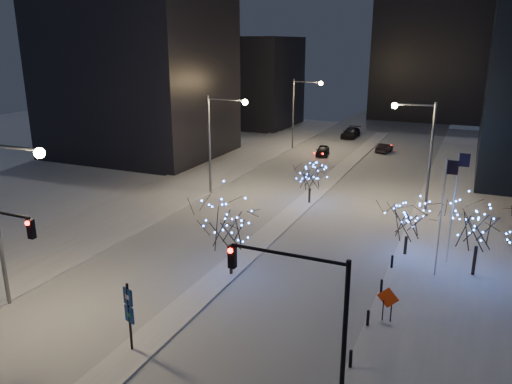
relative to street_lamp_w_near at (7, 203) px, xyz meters
The scene contains 24 objects.
ground 11.23m from the street_lamp_w_near, 12.61° to the right, with size 160.00×160.00×0.00m, color white.
road 34.80m from the street_lamp_w_near, 74.85° to the left, with size 20.00×130.00×0.02m, color #AAAFB9.
median 30.09m from the street_lamp_w_near, 72.30° to the left, with size 2.00×80.00×0.15m, color silver.
east_sidewalk 30.63m from the street_lamp_w_near, 36.94° to the left, with size 10.00×90.00×0.15m, color silver.
west_sidewalk 19.77m from the street_lamp_w_near, 105.71° to the left, with size 8.00×90.00×0.15m, color silver.
filler_west_near 42.87m from the street_lamp_w_near, 116.64° to the left, with size 22.00×18.00×24.00m, color black.
filler_west_far 70.12m from the street_lamp_w_near, 104.09° to the left, with size 18.00×16.00×16.00m, color black.
horizon_block 92.38m from the street_lamp_w_near, 80.58° to the left, with size 24.00×14.00×42.00m, color black.
street_lamp_w_near is the anchor object (origin of this frame).
street_lamp_w_mid 25.00m from the street_lamp_w_near, 90.00° to the left, with size 4.40×0.56×10.00m.
street_lamp_w_far 50.00m from the street_lamp_w_near, 90.00° to the left, with size 4.40×0.56×10.00m.
street_lamp_east 33.85m from the street_lamp_w_near, 55.81° to the left, with size 3.90×0.56×10.00m.
traffic_signal_east 17.99m from the street_lamp_w_near, ahead, with size 5.26×0.43×7.00m.
flagpoles 27.07m from the street_lamp_w_near, 34.36° to the left, with size 1.35×2.60×8.00m.
bollards 21.57m from the street_lamp_w_near, 22.69° to the left, with size 0.16×12.16×0.90m.
car_near 47.66m from the street_lamp_w_near, 84.64° to the left, with size 1.65×4.09×1.39m, color black.
car_mid 54.18m from the street_lamp_w_near, 77.25° to the left, with size 1.34×3.85×1.27m, color black.
car_far 62.51m from the street_lamp_w_near, 85.61° to the left, with size 2.25×5.53×1.61m, color black.
holiday_tree_median_near 13.12m from the street_lamp_w_near, 42.74° to the left, with size 4.64×4.64×5.73m.
holiday_tree_median_far 27.56m from the street_lamp_w_near, 69.79° to the left, with size 3.41×3.41×4.22m.
holiday_tree_plaza_near 28.72m from the street_lamp_w_near, 31.89° to the left, with size 5.16×5.16×5.42m.
holiday_tree_plaza_far 26.06m from the street_lamp_w_near, 40.44° to the left, with size 4.47×4.47×4.48m.
wayfinding_sign 9.70m from the street_lamp_w_near, ahead, with size 0.66×0.30×3.79m.
construction_sign 21.75m from the street_lamp_w_near, 19.00° to the left, with size 1.24×0.18×2.06m.
Camera 1 is at (14.31, -16.46, 14.99)m, focal length 35.00 mm.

